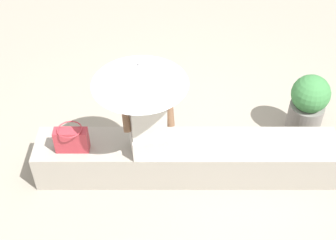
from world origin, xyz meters
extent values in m
plane|color=#9E9384|center=(0.00, 0.00, 0.00)|extent=(14.00, 14.00, 0.00)
cube|color=#A8A093|center=(0.00, 0.00, 0.21)|extent=(3.02, 0.49, 0.42)
cube|color=beige|center=(-0.37, -0.08, 0.53)|extent=(0.39, 0.34, 0.22)
cube|color=beige|center=(-0.37, -0.08, 0.88)|extent=(0.35, 0.26, 0.48)
sphere|color=brown|center=(-0.37, -0.08, 1.22)|extent=(0.20, 0.20, 0.20)
cylinder|color=brown|center=(-0.18, -0.04, 0.90)|extent=(0.11, 0.21, 0.32)
cylinder|color=brown|center=(-0.57, -0.12, 0.90)|extent=(0.11, 0.21, 0.32)
cylinder|color=#B7B7BC|center=(-0.43, -0.07, 0.91)|extent=(0.02, 0.02, 1.00)
cone|color=silver|center=(-0.43, -0.07, 1.32)|extent=(0.84, 0.84, 0.19)
sphere|color=#B7B7BC|center=(-0.43, -0.07, 1.43)|extent=(0.03, 0.03, 0.03)
cube|color=#B2333D|center=(-1.11, -0.08, 0.54)|extent=(0.32, 0.11, 0.25)
torus|color=#B2333D|center=(-1.11, -0.08, 0.68)|extent=(0.24, 0.24, 0.01)
cylinder|color=gray|center=(1.32, 0.60, 0.20)|extent=(0.38, 0.38, 0.40)
sphere|color=#3D7F42|center=(1.32, 0.60, 0.56)|extent=(0.41, 0.41, 0.41)
camera|label=1|loc=(-0.19, -3.18, 3.61)|focal=49.02mm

